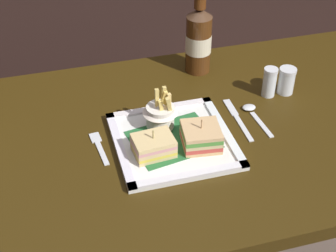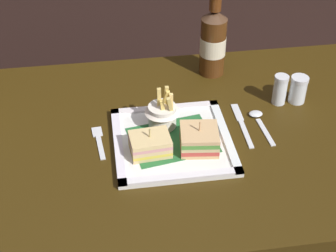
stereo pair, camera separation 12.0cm
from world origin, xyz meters
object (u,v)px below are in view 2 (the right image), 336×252
salt_shaker (280,91)px  sandwich_half_right (199,139)px  fork (99,140)px  spoon (258,119)px  dining_table (164,166)px  fries_cup (163,112)px  sandwich_half_left (150,144)px  knife (242,123)px  pepper_shaker (298,91)px  square_plate (172,141)px  beer_bottle (213,41)px

salt_shaker → sandwich_half_right: bearing=-146.7°
fork → spoon: 0.40m
dining_table → fries_cup: size_ratio=12.46×
sandwich_half_right → salt_shaker: size_ratio=1.17×
salt_shaker → fries_cup: bearing=-168.0°
dining_table → sandwich_half_right: bearing=-43.9°
sandwich_half_left → sandwich_half_right: 0.11m
fork → knife: size_ratio=0.69×
dining_table → pepper_shaker: pepper_shaker is taller
spoon → salt_shaker: (0.07, 0.07, 0.03)m
square_plate → sandwich_half_right: (0.06, -0.04, 0.03)m
dining_table → square_plate: bearing=-65.3°
dining_table → pepper_shaker: (0.37, 0.09, 0.13)m
fries_cup → spoon: (0.24, -0.00, -0.05)m
square_plate → pepper_shaker: size_ratio=3.74×
dining_table → salt_shaker: 0.36m
square_plate → fork: square_plate is taller
knife → pepper_shaker: 0.19m
knife → sandwich_half_left: bearing=-160.2°
sandwich_half_left → sandwich_half_right: size_ratio=1.00×
dining_table → fork: bearing=-179.9°
sandwich_half_left → sandwich_half_right: sandwich_half_right is taller
sandwich_half_left → pepper_shaker: (0.41, 0.16, -0.00)m
knife → square_plate: bearing=-164.3°
sandwich_half_left → beer_bottle: size_ratio=0.36×
square_plate → spoon: size_ratio=2.00×
fork → spoon: (0.40, 0.02, 0.00)m
knife → spoon: size_ratio=1.29×
dining_table → knife: bearing=4.7°
fries_cup → pepper_shaker: 0.37m
fries_cup → salt_shaker: fries_cup is taller
sandwich_half_left → square_plate: bearing=31.7°
fork → spoon: size_ratio=0.89×
salt_shaker → fork: bearing=-169.1°
dining_table → square_plate: 0.11m
fries_cup → salt_shaker: size_ratio=1.35×
beer_bottle → fork: beer_bottle is taller
beer_bottle → fork: size_ratio=2.16×
sandwich_half_left → salt_shaker: size_ratio=1.17×
beer_bottle → spoon: beer_bottle is taller
dining_table → beer_bottle: bearing=56.5°
square_plate → knife: size_ratio=1.55×
beer_bottle → pepper_shaker: size_ratio=3.61×
sandwich_half_right → fries_cup: size_ratio=0.87×
square_plate → spoon: bearing=14.3°
dining_table → sandwich_half_right: 0.17m
dining_table → fork: fork is taller
fries_cup → pepper_shaker: bearing=10.4°
dining_table → knife: size_ratio=7.70×
sandwich_half_right → square_plate: bearing=148.3°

